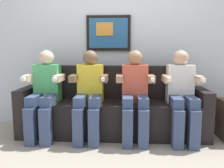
{
  "coord_description": "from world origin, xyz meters",
  "views": [
    {
      "loc": [
        0.17,
        -2.71,
        1.12
      ],
      "look_at": [
        0.0,
        0.15,
        0.7
      ],
      "focal_mm": 37.81,
      "sensor_mm": 36.0,
      "label": 1
    }
  ],
  "objects_px": {
    "person_right_center": "(135,92)",
    "person_rightmost": "(182,92)",
    "couch": "(113,111)",
    "person_leftmost": "(45,91)",
    "person_left_center": "(89,91)"
  },
  "relations": [
    {
      "from": "person_right_center",
      "to": "person_rightmost",
      "type": "relative_size",
      "value": 1.0
    },
    {
      "from": "couch",
      "to": "person_leftmost",
      "type": "relative_size",
      "value": 2.17
    },
    {
      "from": "couch",
      "to": "person_leftmost",
      "type": "height_order",
      "value": "person_leftmost"
    },
    {
      "from": "person_right_center",
      "to": "person_rightmost",
      "type": "xyz_separation_m",
      "value": [
        0.57,
        -0.0,
        0.0
      ]
    },
    {
      "from": "couch",
      "to": "person_leftmost",
      "type": "bearing_deg",
      "value": -168.77
    },
    {
      "from": "couch",
      "to": "person_rightmost",
      "type": "distance_m",
      "value": 0.92
    },
    {
      "from": "person_left_center",
      "to": "person_rightmost",
      "type": "bearing_deg",
      "value": -0.02
    },
    {
      "from": "person_left_center",
      "to": "person_rightmost",
      "type": "distance_m",
      "value": 1.13
    },
    {
      "from": "person_leftmost",
      "to": "person_rightmost",
      "type": "distance_m",
      "value": 1.7
    },
    {
      "from": "person_leftmost",
      "to": "person_right_center",
      "type": "distance_m",
      "value": 1.13
    },
    {
      "from": "couch",
      "to": "person_rightmost",
      "type": "bearing_deg",
      "value": -11.23
    },
    {
      "from": "person_right_center",
      "to": "person_leftmost",
      "type": "bearing_deg",
      "value": -179.98
    },
    {
      "from": "couch",
      "to": "person_right_center",
      "type": "distance_m",
      "value": 0.44
    },
    {
      "from": "person_left_center",
      "to": "person_rightmost",
      "type": "height_order",
      "value": "same"
    },
    {
      "from": "person_right_center",
      "to": "person_rightmost",
      "type": "distance_m",
      "value": 0.57
    }
  ]
}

